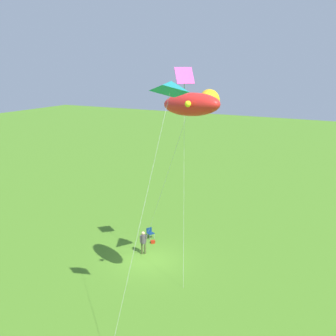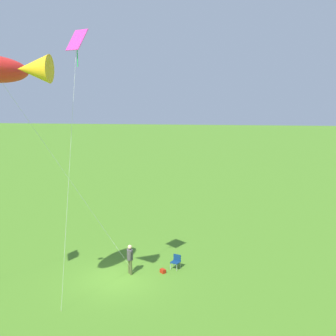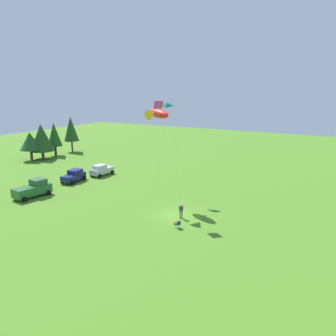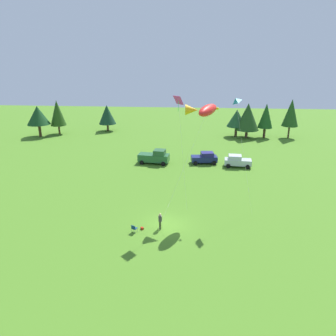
% 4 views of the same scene
% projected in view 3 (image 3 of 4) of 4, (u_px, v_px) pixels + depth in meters
% --- Properties ---
extents(ground_plane, '(160.00, 160.00, 0.00)m').
position_uv_depth(ground_plane, '(177.00, 215.00, 38.61)').
color(ground_plane, '#497C21').
extents(person_kite_flyer, '(0.47, 0.53, 1.74)m').
position_uv_depth(person_kite_flyer, '(181.00, 210.00, 37.41)').
color(person_kite_flyer, '#485228').
rests_on(person_kite_flyer, ground).
extents(folding_chair, '(0.64, 0.64, 0.82)m').
position_uv_depth(folding_chair, '(178.00, 224.00, 34.90)').
color(folding_chair, navy).
rests_on(folding_chair, ground).
extents(backpack_on_grass, '(0.38, 0.39, 0.22)m').
position_uv_depth(backpack_on_grass, '(176.00, 223.00, 35.92)').
color(backpack_on_grass, '#AB230D').
rests_on(backpack_on_grass, ground).
extents(truck_green_flatbed, '(5.20, 2.90, 2.34)m').
position_uv_depth(truck_green_flatbed, '(33.00, 189.00, 44.93)').
color(truck_green_flatbed, '#296033').
rests_on(truck_green_flatbed, ground).
extents(car_navy_hatch, '(4.40, 2.66, 1.89)m').
position_uv_depth(car_navy_hatch, '(74.00, 176.00, 52.22)').
color(car_navy_hatch, navy).
rests_on(car_navy_hatch, ground).
extents(car_silver_compact, '(4.31, 2.45, 1.89)m').
position_uv_depth(car_silver_compact, '(101.00, 170.00, 55.93)').
color(car_silver_compact, silver).
rests_on(car_silver_compact, ground).
extents(kite_large_fish, '(6.23, 8.04, 12.13)m').
position_uv_depth(kite_large_fish, '(157.00, 114.00, 41.22)').
color(kite_large_fish, red).
rests_on(kite_large_fish, ground).
extents(kite_diamond_rainbow, '(1.70, 1.19, 13.14)m').
position_uv_depth(kite_diamond_rainbow, '(158.00, 108.00, 37.92)').
color(kite_diamond_rainbow, '#DC36A0').
rests_on(kite_diamond_rainbow, ground).
extents(kite_delta_teal, '(2.97, 2.64, 12.81)m').
position_uv_depth(kite_delta_teal, '(167.00, 105.00, 44.04)').
color(kite_delta_teal, teal).
rests_on(kite_delta_teal, ground).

